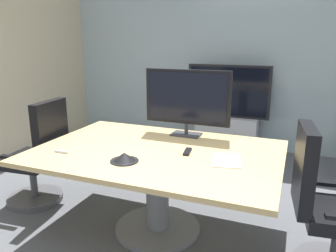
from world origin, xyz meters
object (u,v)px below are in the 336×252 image
at_px(wall_display_unit, 227,123).
at_px(remote_control, 188,152).
at_px(office_chair_left, 39,161).
at_px(tv_monitor, 187,99).
at_px(office_chair_right, 325,214).
at_px(conference_table, 157,168).
at_px(conference_phone, 124,158).

distance_m(wall_display_unit, remote_control, 2.32).
distance_m(office_chair_left, tv_monitor, 1.64).
bearing_deg(office_chair_right, conference_table, 81.24).
xyz_separation_m(conference_table, tv_monitor, (0.09, 0.52, 0.52)).
distance_m(conference_table, wall_display_unit, 2.34).
xyz_separation_m(office_chair_right, conference_phone, (-1.46, -0.29, 0.33)).
relative_size(office_chair_right, wall_display_unit, 0.83).
distance_m(office_chair_left, office_chair_right, 2.65).
xyz_separation_m(office_chair_right, remote_control, (-1.07, 0.08, 0.31)).
bearing_deg(conference_phone, wall_display_unit, 84.65).
xyz_separation_m(wall_display_unit, remote_control, (0.14, -2.30, 0.32)).
bearing_deg(remote_control, conference_phone, -144.87).
distance_m(tv_monitor, conference_phone, 0.94).
distance_m(conference_table, tv_monitor, 0.75).
distance_m(conference_phone, remote_control, 0.54).
height_order(conference_table, office_chair_left, office_chair_left).
bearing_deg(remote_control, wall_display_unit, 84.97).
distance_m(conference_table, office_chair_left, 1.33).
bearing_deg(remote_control, conference_table, 179.35).
height_order(conference_phone, remote_control, conference_phone).
xyz_separation_m(conference_table, office_chair_left, (-1.33, 0.02, -0.13)).
xyz_separation_m(office_chair_left, office_chair_right, (2.65, -0.07, 0.00)).
distance_m(tv_monitor, remote_control, 0.62).
relative_size(conference_table, conference_phone, 9.29).
distance_m(office_chair_right, remote_control, 1.11).
xyz_separation_m(tv_monitor, wall_display_unit, (0.03, 1.81, -0.67)).
height_order(wall_display_unit, remote_control, wall_display_unit).
bearing_deg(remote_control, tv_monitor, 100.99).
height_order(office_chair_left, wall_display_unit, wall_display_unit).
relative_size(conference_phone, remote_control, 1.29).
bearing_deg(wall_display_unit, office_chair_right, -63.08).
bearing_deg(office_chair_right, office_chair_left, 81.73).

